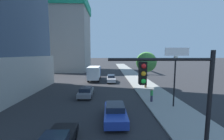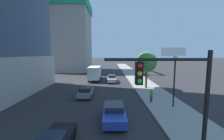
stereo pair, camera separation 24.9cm
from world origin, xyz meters
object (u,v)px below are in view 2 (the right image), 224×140
Objects in this scene: street_tree at (147,62)px; pedestrian_green_shirt at (151,95)px; car_blue at (114,113)px; street_lamp at (175,73)px; traffic_light_pole at (176,90)px; car_silver at (112,79)px; car_gray at (86,92)px; construction_building at (69,33)px; box_truck at (95,72)px.

pedestrian_green_shirt is at bearing -99.13° from street_tree.
street_tree is at bearing 63.72° from car_blue.
traffic_light_pole is at bearing -114.12° from street_lamp.
car_silver is 1.09× the size of car_gray.
street_tree is at bearing -43.96° from car_silver.
construction_building is at bearing 120.44° from street_lamp.
car_silver is 13.75m from pedestrian_green_shirt.
car_silver is (-2.70, 23.42, -3.56)m from traffic_light_pole.
box_truck is 4.80× the size of pedestrian_green_shirt.
street_lamp is 0.93× the size of street_tree.
box_truck is at bearing 121.52° from street_lamp.
car_blue is at bearing -135.57° from pedestrian_green_shirt.
construction_building is 48.80m from traffic_light_pole.
street_lamp is at bearing -65.52° from car_silver.
street_lamp reaches higher than pedestrian_green_shirt.
car_silver is at bearing 96.59° from traffic_light_pole.
construction_building is 5.91× the size of street_lamp.
car_silver is 10.87m from car_gray.
traffic_light_pole is 11.20m from pedestrian_green_shirt.
car_gray is (-6.45, 13.22, -3.63)m from traffic_light_pole.
street_tree reaches higher than street_lamp.
car_gray is at bearing -110.15° from car_silver.
construction_building is at bearing 119.46° from box_truck.
car_gray is (-3.74, 7.33, -0.04)m from car_blue.
traffic_light_pole is at bearing -75.95° from box_truck.
street_lamp is 9.01m from street_tree.
street_lamp is at bearing -22.97° from car_gray.
box_truck is 17.47m from pedestrian_green_shirt.
pedestrian_green_shirt is (-1.96, 1.68, -2.94)m from street_lamp.
pedestrian_green_shirt is at bearing 79.26° from traffic_light_pole.
street_tree is at bearing 80.87° from pedestrian_green_shirt.
car_silver is (14.50, -21.39, -12.33)m from construction_building.
car_silver is at bearing 90.00° from car_blue.
traffic_light_pole is 1.36× the size of car_silver.
traffic_light_pole is 18.05m from street_tree.
construction_building is 7.47× the size of car_silver.
street_lamp is at bearing 23.73° from car_blue.
box_truck is (0.00, 12.54, 1.10)m from car_gray.
car_blue is 8.23m from car_gray.
box_truck is (-10.39, 16.95, -2.09)m from street_lamp.
street_lamp reaches higher than car_silver.
street_lamp is 0.75× the size of box_truck.
car_blue is at bearing -62.95° from car_gray.
car_blue is at bearing 114.65° from traffic_light_pole.
car_silver is at bearing 136.04° from street_tree.
car_silver is at bearing -55.87° from construction_building.
construction_building reaches higher than traffic_light_pole.
car_gray is at bearing -154.67° from street_tree.
street_lamp is at bearing -40.65° from pedestrian_green_shirt.
construction_building is at bearing 111.01° from traffic_light_pole.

